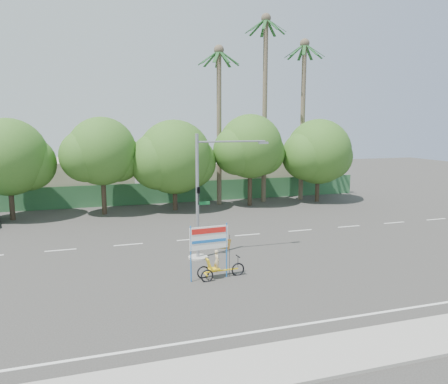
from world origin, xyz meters
name	(u,v)px	position (x,y,z in m)	size (l,w,h in m)	color
ground	(267,277)	(0.00, 0.00, 0.00)	(120.00, 120.00, 0.00)	#33302D
sidewalk_near	(355,350)	(0.00, -7.50, 0.06)	(50.00, 2.40, 0.12)	gray
fence	(178,192)	(0.00, 21.50, 1.00)	(38.00, 0.08, 2.00)	#336B3D
building_left	(69,180)	(-10.00, 26.00, 2.00)	(12.00, 8.00, 4.00)	beige
building_right	(241,175)	(8.00, 26.00, 1.80)	(14.00, 8.00, 3.60)	beige
tree_far_left	(8,160)	(-14.05, 18.00, 4.76)	(7.14, 6.00, 7.96)	#473828
tree_left	(101,154)	(-7.05, 18.00, 5.06)	(6.66, 5.60, 8.07)	#473828
tree_center	(174,159)	(-1.05, 18.00, 4.47)	(7.62, 6.40, 7.85)	#473828
tree_right	(250,149)	(5.95, 18.00, 5.24)	(6.90, 5.80, 8.36)	#473828
tree_far_right	(318,154)	(12.95, 18.00, 4.64)	(7.38, 6.20, 7.94)	#473828
palm_tall	(265,91)	(8.00, 19.50, 10.46)	(3.73, 3.79, 17.45)	#70604C
palm_mid	(303,104)	(12.00, 19.50, 9.40)	(3.73, 3.79, 15.45)	#70604C
palm_short	(219,108)	(3.50, 19.50, 8.86)	(3.73, 3.79, 14.45)	#70604C
traffic_signal	(203,207)	(-2.20, 3.98, 2.92)	(4.72, 1.10, 7.00)	gray
trike_billboard	(214,257)	(-2.54, 0.57, 1.13)	(2.85, 0.69, 2.80)	black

